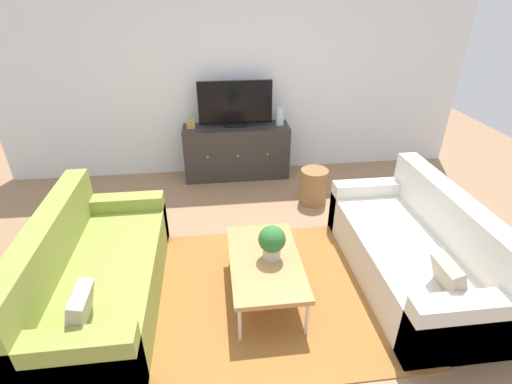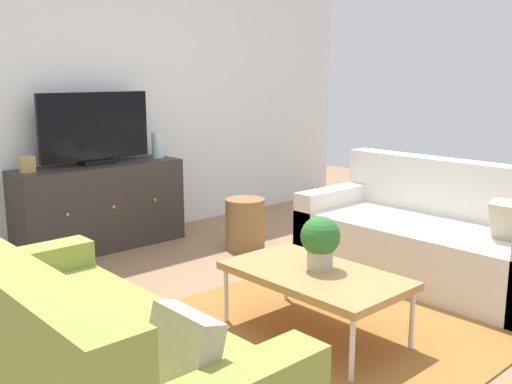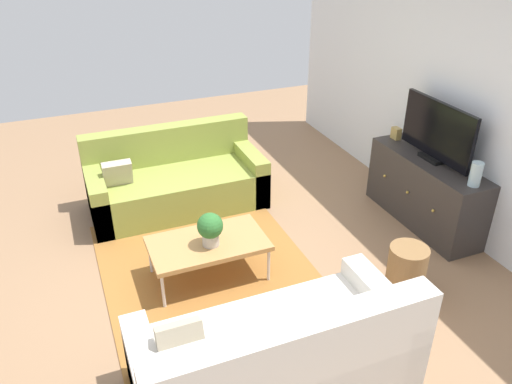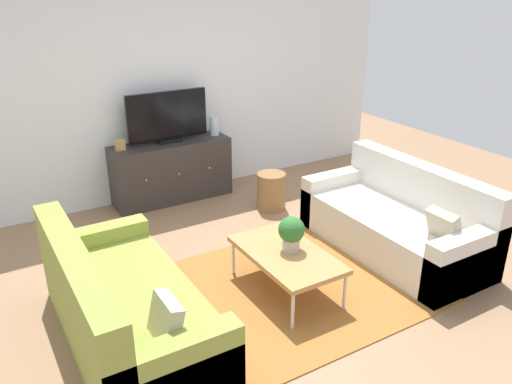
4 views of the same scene
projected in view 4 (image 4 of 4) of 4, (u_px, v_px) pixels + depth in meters
The scene contains 12 objects.
ground_plane at pixel (274, 283), 4.69m from camera, with size 10.00×10.00×0.00m, color #997251.
wall_back at pixel (161, 87), 6.18m from camera, with size 6.40×0.12×2.70m, color white.
area_rug at pixel (283, 290), 4.57m from camera, with size 2.50×1.90×0.01m, color #9E662D.
couch_left_side at pixel (119, 312), 3.82m from camera, with size 0.90×1.92×0.86m.
couch_right_side at pixel (400, 223), 5.18m from camera, with size 0.90×1.92×0.86m.
coffee_table at pixel (286, 255), 4.43m from camera, with size 0.60×1.04×0.39m.
potted_plant at pixel (291, 232), 4.39m from camera, with size 0.23×0.23×0.31m.
tv_console at pixel (172, 171), 6.33m from camera, with size 1.45×0.47×0.74m.
flat_screen_tv at pixel (167, 117), 6.08m from camera, with size 0.98×0.16×0.61m.
glass_vase at pixel (214, 126), 6.42m from camera, with size 0.11×0.11×0.23m, color silver.
mantel_clock at pixel (120, 145), 5.87m from camera, with size 0.11×0.07×0.13m, color tan.
wicker_basket at pixel (271, 191), 6.11m from camera, with size 0.34×0.34×0.45m, color olive.
Camera 4 is at (-2.19, -3.35, 2.58)m, focal length 36.11 mm.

